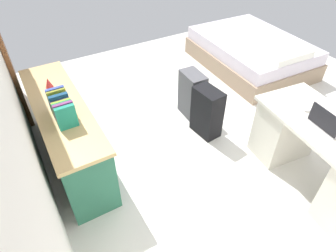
{
  "coord_description": "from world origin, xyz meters",
  "views": [
    {
      "loc": [
        -2.1,
        2.15,
        2.45
      ],
      "look_at": [
        -0.23,
        1.06,
        0.6
      ],
      "focal_mm": 31.09,
      "sensor_mm": 36.0,
      "label": 1
    }
  ],
  "objects_px": {
    "suitcase_black": "(207,112)",
    "desk": "(320,156)",
    "credenza": "(67,133)",
    "computer_mouse": "(308,109)",
    "laptop": "(327,123)",
    "suitcase_spare_grey": "(192,95)",
    "figurine_small": "(48,83)",
    "bed": "(251,53)"
  },
  "relations": [
    {
      "from": "suitcase_black",
      "to": "desk",
      "type": "bearing_deg",
      "value": -163.17
    },
    {
      "from": "credenza",
      "to": "suitcase_black",
      "type": "relative_size",
      "value": 2.9
    },
    {
      "from": "desk",
      "to": "computer_mouse",
      "type": "bearing_deg",
      "value": -5.69
    },
    {
      "from": "suitcase_black",
      "to": "laptop",
      "type": "relative_size",
      "value": 1.86
    },
    {
      "from": "laptop",
      "to": "suitcase_spare_grey",
      "type": "bearing_deg",
      "value": 14.2
    },
    {
      "from": "suitcase_black",
      "to": "computer_mouse",
      "type": "xyz_separation_m",
      "value": [
        -0.89,
        -0.52,
        0.43
      ]
    },
    {
      "from": "suitcase_black",
      "to": "figurine_small",
      "type": "xyz_separation_m",
      "value": [
        0.75,
        1.56,
        0.5
      ]
    },
    {
      "from": "credenza",
      "to": "laptop",
      "type": "distance_m",
      "value": 2.56
    },
    {
      "from": "desk",
      "to": "laptop",
      "type": "xyz_separation_m",
      "value": [
        0.05,
        0.04,
        0.4
      ]
    },
    {
      "from": "desk",
      "to": "computer_mouse",
      "type": "relative_size",
      "value": 15.08
    },
    {
      "from": "laptop",
      "to": "computer_mouse",
      "type": "bearing_deg",
      "value": -15.78
    },
    {
      "from": "credenza",
      "to": "computer_mouse",
      "type": "height_order",
      "value": "computer_mouse"
    },
    {
      "from": "laptop",
      "to": "computer_mouse",
      "type": "height_order",
      "value": "laptop"
    },
    {
      "from": "bed",
      "to": "figurine_small",
      "type": "distance_m",
      "value": 3.27
    },
    {
      "from": "suitcase_spare_grey",
      "to": "computer_mouse",
      "type": "height_order",
      "value": "computer_mouse"
    },
    {
      "from": "computer_mouse",
      "to": "laptop",
      "type": "bearing_deg",
      "value": 170.98
    },
    {
      "from": "desk",
      "to": "figurine_small",
      "type": "bearing_deg",
      "value": 46.39
    },
    {
      "from": "bed",
      "to": "suitcase_black",
      "type": "height_order",
      "value": "suitcase_black"
    },
    {
      "from": "suitcase_spare_grey",
      "to": "laptop",
      "type": "xyz_separation_m",
      "value": [
        -1.55,
        -0.39,
        0.47
      ]
    },
    {
      "from": "desk",
      "to": "suitcase_spare_grey",
      "type": "relative_size",
      "value": 2.44
    },
    {
      "from": "laptop",
      "to": "credenza",
      "type": "bearing_deg",
      "value": 52.56
    },
    {
      "from": "suitcase_spare_grey",
      "to": "figurine_small",
      "type": "height_order",
      "value": "figurine_small"
    },
    {
      "from": "suitcase_spare_grey",
      "to": "figurine_small",
      "type": "bearing_deg",
      "value": 80.24
    },
    {
      "from": "credenza",
      "to": "computer_mouse",
      "type": "bearing_deg",
      "value": -121.69
    },
    {
      "from": "desk",
      "to": "bed",
      "type": "distance_m",
      "value": 2.5
    },
    {
      "from": "bed",
      "to": "suitcase_spare_grey",
      "type": "distance_m",
      "value": 1.71
    },
    {
      "from": "credenza",
      "to": "suitcase_black",
      "type": "height_order",
      "value": "credenza"
    },
    {
      "from": "desk",
      "to": "laptop",
      "type": "height_order",
      "value": "laptop"
    },
    {
      "from": "credenza",
      "to": "laptop",
      "type": "bearing_deg",
      "value": -127.44
    },
    {
      "from": "desk",
      "to": "laptop",
      "type": "relative_size",
      "value": 4.52
    },
    {
      "from": "suitcase_black",
      "to": "computer_mouse",
      "type": "distance_m",
      "value": 1.12
    },
    {
      "from": "credenza",
      "to": "suitcase_black",
      "type": "xyz_separation_m",
      "value": [
        -0.39,
        -1.56,
        -0.07
      ]
    },
    {
      "from": "desk",
      "to": "computer_mouse",
      "type": "xyz_separation_m",
      "value": [
        0.31,
        -0.03,
        0.36
      ]
    },
    {
      "from": "laptop",
      "to": "computer_mouse",
      "type": "relative_size",
      "value": 3.34
    },
    {
      "from": "desk",
      "to": "suitcase_black",
      "type": "bearing_deg",
      "value": 22.09
    },
    {
      "from": "computer_mouse",
      "to": "figurine_small",
      "type": "xyz_separation_m",
      "value": [
        1.65,
        2.08,
        0.06
      ]
    },
    {
      "from": "computer_mouse",
      "to": "credenza",
      "type": "bearing_deg",
      "value": 65.07
    },
    {
      "from": "desk",
      "to": "bed",
      "type": "bearing_deg",
      "value": -27.77
    },
    {
      "from": "suitcase_spare_grey",
      "to": "computer_mouse",
      "type": "distance_m",
      "value": 1.44
    },
    {
      "from": "laptop",
      "to": "computer_mouse",
      "type": "distance_m",
      "value": 0.27
    },
    {
      "from": "bed",
      "to": "laptop",
      "type": "bearing_deg",
      "value": 150.81
    },
    {
      "from": "desk",
      "to": "suitcase_black",
      "type": "height_order",
      "value": "desk"
    }
  ]
}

